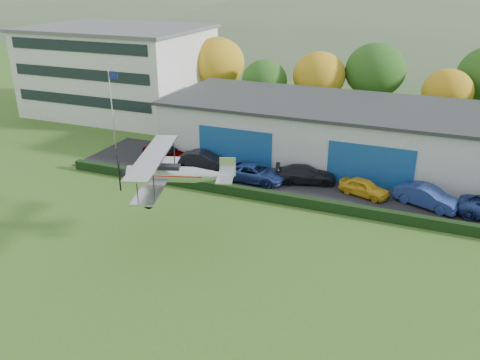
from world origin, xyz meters
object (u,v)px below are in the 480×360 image
at_px(hangar, 381,136).
at_px(car_5, 428,197).
at_px(car_1, 204,159).
at_px(car_2, 254,173).
at_px(biplane, 171,173).
at_px(car_0, 166,153).
at_px(car_3, 306,174).
at_px(flagpole, 112,102).
at_px(office_block, 120,70).
at_px(car_4, 364,187).

relative_size(hangar, car_5, 8.35).
bearing_deg(car_1, car_2, -105.45).
relative_size(car_5, biplane, 0.56).
bearing_deg(car_0, car_1, -89.00).
bearing_deg(car_2, car_3, -70.83).
distance_m(car_0, car_5, 23.34).
bearing_deg(car_3, car_5, -112.08).
xyz_separation_m(car_0, biplane, (8.01, -12.78, 3.89)).
bearing_deg(biplane, car_5, 19.19).
xyz_separation_m(flagpole, car_0, (6.31, -1.04, -3.95)).
relative_size(flagpole, car_3, 1.58).
bearing_deg(flagpole, office_block, 121.97).
bearing_deg(car_3, car_1, 74.00).
xyz_separation_m(office_block, car_5, (37.73, -15.31, -4.36)).
xyz_separation_m(car_0, car_3, (13.53, -0.20, -0.05)).
distance_m(hangar, car_2, 12.67).
height_order(car_3, biplane, biplane).
bearing_deg(biplane, hangar, 44.14).
height_order(hangar, car_4, hangar).
bearing_deg(car_0, flagpole, 84.24).
distance_m(hangar, flagpole, 25.68).
bearing_deg(car_2, car_1, 76.58).
height_order(hangar, car_3, hangar).
xyz_separation_m(office_block, car_3, (27.96, -14.24, -4.43)).
bearing_deg(hangar, car_3, -124.92).
bearing_deg(car_2, car_5, -87.95).
bearing_deg(biplane, office_block, 112.13).
bearing_deg(flagpole, hangar, 13.51).
distance_m(office_block, biplane, 34.97).
height_order(car_4, biplane, biplane).
bearing_deg(car_2, hangar, -45.97).
height_order(office_block, car_0, office_block).
xyz_separation_m(hangar, biplane, (-10.56, -19.80, 2.07)).
distance_m(car_4, biplane, 16.29).
distance_m(car_0, car_2, 9.56).
relative_size(hangar, office_block, 1.97).
relative_size(office_block, car_5, 4.24).
distance_m(hangar, biplane, 22.53).
distance_m(car_1, car_3, 9.53).
relative_size(car_2, car_3, 1.06).
height_order(car_1, car_5, car_5).
bearing_deg(car_3, car_2, 92.47).
bearing_deg(car_4, car_0, 105.09).
height_order(flagpole, car_0, flagpole).
relative_size(car_0, car_5, 0.94).
bearing_deg(car_5, office_block, 90.03).
relative_size(office_block, car_2, 3.84).
height_order(car_1, car_2, car_2).
relative_size(car_3, car_4, 1.27).
distance_m(car_1, car_5, 19.33).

